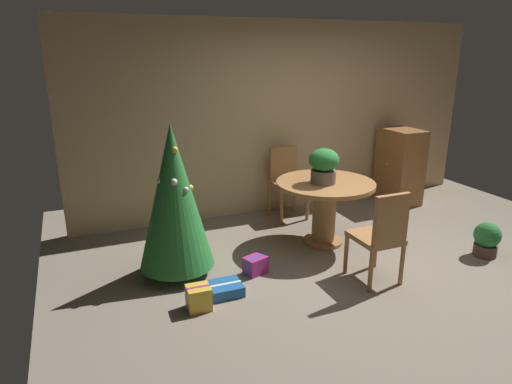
% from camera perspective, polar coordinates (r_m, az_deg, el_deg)
% --- Properties ---
extents(ground_plane, '(6.60, 6.60, 0.00)m').
position_cam_1_polar(ground_plane, '(4.95, 15.25, -9.55)').
color(ground_plane, '#756B5B').
extents(back_wall_panel, '(6.00, 0.10, 2.60)m').
position_cam_1_polar(back_wall_panel, '(6.35, 3.97, 9.35)').
color(back_wall_panel, tan).
rests_on(back_wall_panel, ground_plane).
extents(round_dining_table, '(1.14, 1.14, 0.76)m').
position_cam_1_polar(round_dining_table, '(5.29, 8.72, -1.07)').
color(round_dining_table, '#9E6B3D').
rests_on(round_dining_table, ground_plane).
extents(flower_vase, '(0.34, 0.34, 0.40)m').
position_cam_1_polar(flower_vase, '(5.11, 8.62, 3.49)').
color(flower_vase, '#665B51').
rests_on(flower_vase, round_dining_table).
extents(wooden_chair_far, '(0.43, 0.42, 0.96)m').
position_cam_1_polar(wooden_chair_far, '(6.13, 3.86, 1.79)').
color(wooden_chair_far, '#9E6B3D').
rests_on(wooden_chair_far, ground_plane).
extents(wooden_chair_near, '(0.41, 0.46, 0.95)m').
position_cam_1_polar(wooden_chair_near, '(4.50, 15.62, -5.14)').
color(wooden_chair_near, '#9E6B3D').
rests_on(wooden_chair_near, ground_plane).
extents(holiday_tree, '(0.75, 0.75, 1.56)m').
position_cam_1_polar(holiday_tree, '(4.47, -10.38, -0.62)').
color(holiday_tree, brown).
rests_on(holiday_tree, ground_plane).
extents(gift_box_blue, '(0.31, 0.28, 0.11)m').
position_cam_1_polar(gift_box_blue, '(4.35, -3.92, -12.15)').
color(gift_box_blue, '#1E569E').
rests_on(gift_box_blue, ground_plane).
extents(gift_box_gold, '(0.22, 0.20, 0.22)m').
position_cam_1_polar(gift_box_gold, '(4.12, -7.30, -13.19)').
color(gift_box_gold, gold).
rests_on(gift_box_gold, ground_plane).
extents(gift_box_purple, '(0.27, 0.23, 0.18)m').
position_cam_1_polar(gift_box_purple, '(4.69, -0.06, -9.26)').
color(gift_box_purple, '#9E287A').
rests_on(gift_box_purple, ground_plane).
extents(wooden_cabinet, '(0.47, 0.64, 1.11)m').
position_cam_1_polar(wooden_cabinet, '(7.01, 17.78, 3.12)').
color(wooden_cabinet, brown).
rests_on(wooden_cabinet, ground_plane).
extents(potted_plant, '(0.29, 0.29, 0.40)m').
position_cam_1_polar(potted_plant, '(5.63, 27.27, -5.32)').
color(potted_plant, '#4C382D').
rests_on(potted_plant, ground_plane).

